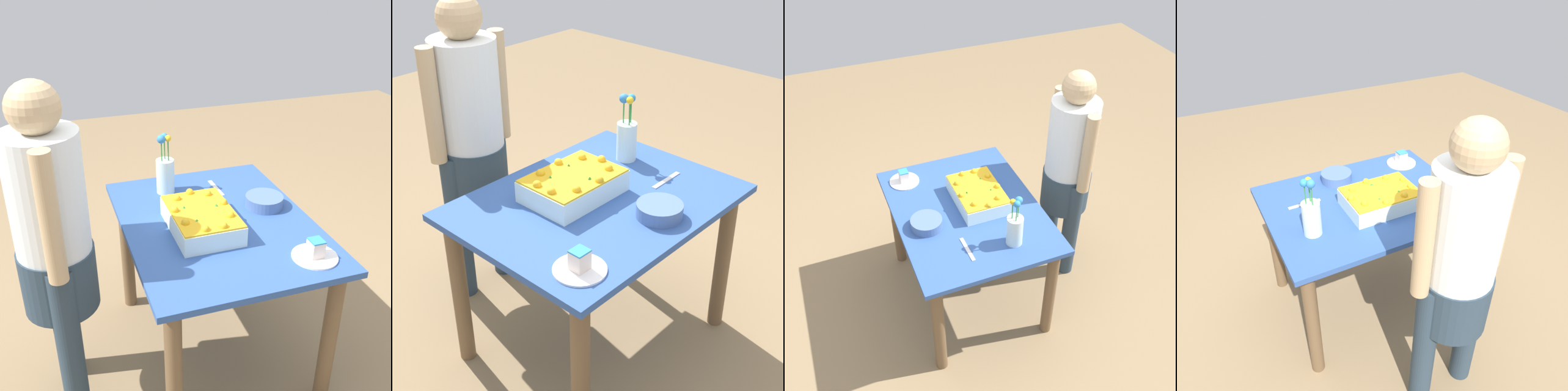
# 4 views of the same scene
# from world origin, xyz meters

# --- Properties ---
(ground_plane) EXTENTS (8.00, 8.00, 0.00)m
(ground_plane) POSITION_xyz_m (0.00, 0.00, 0.00)
(ground_plane) COLOR #8D724F
(dining_table) EXTENTS (1.10, 0.85, 0.76)m
(dining_table) POSITION_xyz_m (0.00, 0.00, 0.62)
(dining_table) COLOR #2F5299
(dining_table) RESTS_ON ground_plane
(sheet_cake) EXTENTS (0.39, 0.28, 0.12)m
(sheet_cake) POSITION_xyz_m (-0.04, 0.09, 0.81)
(sheet_cake) COLOR white
(sheet_cake) RESTS_ON dining_table
(serving_plate_with_slice) EXTENTS (0.19, 0.19, 0.08)m
(serving_plate_with_slice) POSITION_xyz_m (-0.40, -0.28, 0.78)
(serving_plate_with_slice) COLOR white
(serving_plate_with_slice) RESTS_ON dining_table
(cake_knife) EXTENTS (0.18, 0.03, 0.00)m
(cake_knife) POSITION_xyz_m (0.32, -0.11, 0.76)
(cake_knife) COLOR silver
(cake_knife) RESTS_ON dining_table
(flower_vase) EXTENTS (0.09, 0.09, 0.32)m
(flower_vase) POSITION_xyz_m (0.36, 0.15, 0.87)
(flower_vase) COLOR silver
(flower_vase) RESTS_ON dining_table
(fruit_bowl) EXTENTS (0.18, 0.18, 0.06)m
(fruit_bowl) POSITION_xyz_m (0.06, -0.27, 0.79)
(fruit_bowl) COLOR #4F6DA2
(fruit_bowl) RESTS_ON dining_table
(person_standing) EXTENTS (0.45, 0.31, 1.49)m
(person_standing) POSITION_xyz_m (-0.07, 0.73, 0.85)
(person_standing) COLOR #293A49
(person_standing) RESTS_ON ground_plane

